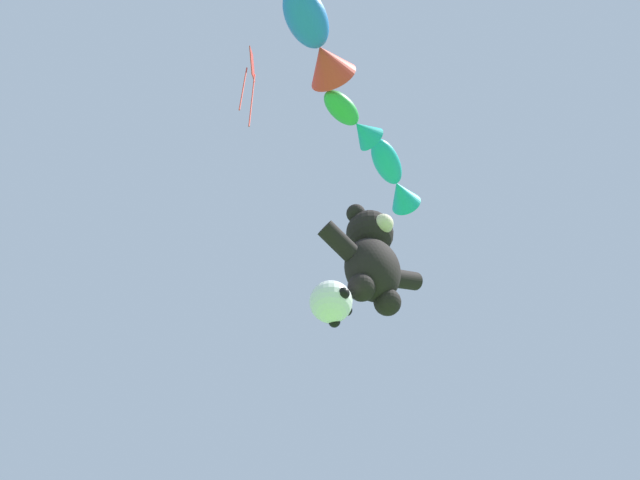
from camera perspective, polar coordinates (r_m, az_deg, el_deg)
The scene contains 6 objects.
teddy_bear_kite at distance 13.02m, azimuth 4.18°, elevation -1.42°, with size 2.35×1.03×2.38m.
soccer_ball_kite at distance 11.77m, azimuth 0.92°, elevation -5.00°, with size 0.79×0.78×0.72m.
fish_kite_teal at distance 17.34m, azimuth 5.95°, elevation 4.95°, with size 2.17×1.59×0.75m.
fish_kite_emerald at distance 15.66m, azimuth 2.64°, elevation 9.58°, with size 1.64×0.89×0.65m.
fish_kite_cobalt at distance 15.19m, azimuth -0.27°, elevation 15.70°, with size 2.33×1.85×1.03m.
diamond_kite at distance 16.16m, azimuth -5.53°, elevation 13.17°, with size 0.62×0.69×2.90m.
Camera 1 is at (-4.90, -0.11, 1.17)m, focal length 40.00 mm.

